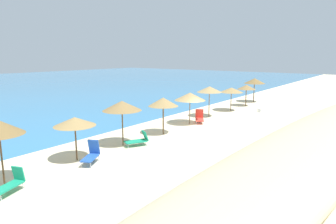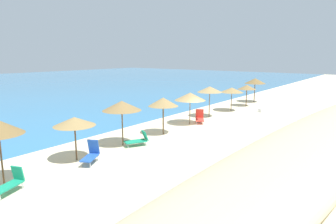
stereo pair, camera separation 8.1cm
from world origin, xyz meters
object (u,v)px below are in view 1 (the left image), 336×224
lounge_chair_3 (199,118)px  beach_umbrella_4 (163,102)px  beach_umbrella_2 (75,122)px  beach_umbrella_6 (209,89)px  beach_umbrella_5 (190,96)px  lounge_chair_1 (138,140)px  beach_umbrella_7 (231,90)px  lounge_chair_2 (11,183)px  beach_umbrella_9 (255,81)px  lounge_chair_0 (91,154)px  beach_umbrella_8 (246,87)px  cooler_box (260,110)px  beach_umbrella_3 (122,106)px

lounge_chair_3 → beach_umbrella_4: bearing=55.0°
beach_umbrella_2 → beach_umbrella_6: beach_umbrella_6 is taller
beach_umbrella_5 → lounge_chair_1: 7.34m
beach_umbrella_7 → lounge_chair_2: 22.78m
beach_umbrella_5 → lounge_chair_2: bearing=-176.6°
beach_umbrella_4 → lounge_chair_1: bearing=-171.7°
lounge_chair_1 → lounge_chair_2: 8.06m
beach_umbrella_6 → beach_umbrella_9: beach_umbrella_9 is taller
beach_umbrella_6 → beach_umbrella_9: 11.18m
beach_umbrella_4 → lounge_chair_0: size_ratio=1.83×
beach_umbrella_7 → beach_umbrella_8: (3.79, -0.04, -0.03)m
lounge_chair_2 → cooler_box: 24.03m
beach_umbrella_6 → lounge_chair_1: size_ratio=1.78×
beach_umbrella_6 → lounge_chair_2: beach_umbrella_6 is taller
beach_umbrella_5 → lounge_chair_3: (0.94, -0.39, -1.89)m
beach_umbrella_6 → lounge_chair_1: bearing=-175.4°
lounge_chair_3 → beach_umbrella_7: bearing=-120.8°
beach_umbrella_9 → lounge_chair_3: beach_umbrella_9 is taller
beach_umbrella_2 → beach_umbrella_9: size_ratio=0.83×
beach_umbrella_2 → lounge_chair_1: (4.01, -0.89, -1.79)m
beach_umbrella_2 → beach_umbrella_7: (18.64, -0.33, -0.00)m
beach_umbrella_4 → beach_umbrella_6: 7.43m
beach_umbrella_2 → lounge_chair_1: bearing=-12.5°
beach_umbrella_2 → lounge_chair_3: bearing=-2.8°
beach_umbrella_4 → beach_umbrella_8: 15.26m
beach_umbrella_8 → lounge_chair_2: bearing=-178.5°
beach_umbrella_2 → lounge_chair_0: 1.96m
beach_umbrella_3 → lounge_chair_3: 8.79m
cooler_box → beach_umbrella_7: bearing=115.1°
beach_umbrella_4 → cooler_box: 13.17m
beach_umbrella_6 → cooler_box: (5.31, -2.98, -2.42)m
lounge_chair_3 → beach_umbrella_8: bearing=-121.9°
lounge_chair_0 → lounge_chair_2: 4.28m
beach_umbrella_2 → lounge_chair_2: 4.55m
lounge_chair_0 → lounge_chair_1: 3.78m
beach_umbrella_9 → lounge_chair_2: beach_umbrella_9 is taller
beach_umbrella_4 → beach_umbrella_9: size_ratio=0.92×
lounge_chair_3 → cooler_box: 8.28m
beach_umbrella_2 → lounge_chair_2: beach_umbrella_2 is taller
lounge_chair_2 → lounge_chair_0: bearing=-108.8°
beach_umbrella_3 → lounge_chair_1: 2.40m
beach_umbrella_2 → beach_umbrella_6: (14.59, -0.04, 0.41)m
beach_umbrella_3 → beach_umbrella_7: (15.16, -0.30, -0.40)m
beach_umbrella_4 → lounge_chair_0: (-6.95, -0.56, -1.88)m
lounge_chair_0 → beach_umbrella_5: bearing=-114.8°
beach_umbrella_7 → beach_umbrella_8: bearing=-0.7°
beach_umbrella_6 → lounge_chair_2: bearing=-176.8°
beach_umbrella_4 → beach_umbrella_6: bearing=3.0°
beach_umbrella_7 → lounge_chair_3: bearing=-177.8°
beach_umbrella_7 → cooler_box: size_ratio=5.71×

